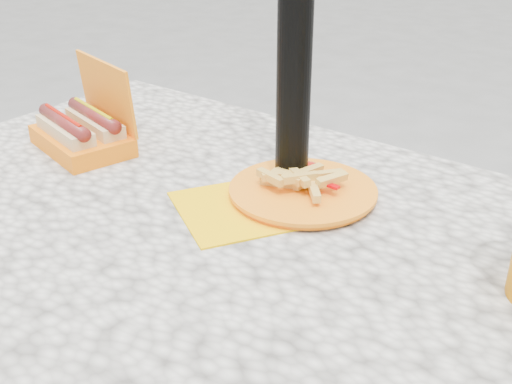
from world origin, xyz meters
The scene contains 3 objects.
picnic_table centered at (0.00, 0.00, 0.64)m, with size 1.20×0.80×0.75m.
hotdog_box centered at (-0.37, 0.07, 0.78)m, with size 0.21×0.16×0.15m.
fries_plate centered at (0.03, 0.13, 0.76)m, with size 0.28×0.31×0.04m.
Camera 1 is at (0.49, -0.58, 1.19)m, focal length 45.00 mm.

